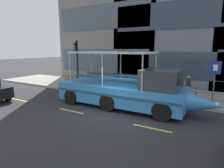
% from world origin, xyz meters
% --- Properties ---
extents(ground_plane, '(120.00, 120.00, 0.00)m').
position_xyz_m(ground_plane, '(0.00, 0.00, 0.00)').
color(ground_plane, '#2B2B2D').
extents(sidewalk, '(32.00, 4.80, 0.18)m').
position_xyz_m(sidewalk, '(0.00, 5.60, 0.09)').
color(sidewalk, gray).
rests_on(sidewalk, ground_plane).
extents(curb_edge, '(32.00, 0.18, 0.18)m').
position_xyz_m(curb_edge, '(0.00, 3.11, 0.09)').
color(curb_edge, '#B2ADA3').
rests_on(curb_edge, ground_plane).
extents(lane_centreline, '(25.80, 0.12, 0.01)m').
position_xyz_m(lane_centreline, '(-0.00, -0.94, 0.00)').
color(lane_centreline, '#DBD64C').
rests_on(lane_centreline, ground_plane).
extents(curb_guardrail, '(12.15, 0.09, 0.84)m').
position_xyz_m(curb_guardrail, '(-0.61, 3.45, 0.74)').
color(curb_guardrail, gray).
rests_on(curb_guardrail, sidewalk).
extents(traffic_light_pole, '(0.24, 0.46, 4.09)m').
position_xyz_m(traffic_light_pole, '(-5.99, 3.93, 2.66)').
color(traffic_light_pole, black).
rests_on(traffic_light_pole, sidewalk).
extents(parking_sign, '(0.60, 0.12, 2.64)m').
position_xyz_m(parking_sign, '(4.60, 3.96, 1.97)').
color(parking_sign, '#4C4F54').
rests_on(parking_sign, sidewalk).
extents(leaned_bicycle, '(1.74, 0.46, 0.96)m').
position_xyz_m(leaned_bicycle, '(-6.51, 3.80, 0.56)').
color(leaned_bicycle, black).
rests_on(leaned_bicycle, sidewalk).
extents(duck_tour_boat, '(9.73, 2.67, 3.36)m').
position_xyz_m(duck_tour_boat, '(0.17, 1.32, 1.07)').
color(duck_tour_boat, '#388CD1').
rests_on(duck_tour_boat, ground_plane).
extents(pedestrian_near_bow, '(0.38, 0.31, 1.56)m').
position_xyz_m(pedestrian_near_bow, '(3.03, 4.90, 1.12)').
color(pedestrian_near_bow, black).
rests_on(pedestrian_near_bow, sidewalk).
extents(pedestrian_mid_left, '(0.48, 0.22, 1.64)m').
position_xyz_m(pedestrian_mid_left, '(0.53, 4.45, 1.17)').
color(pedestrian_mid_left, '#1E2338').
rests_on(pedestrian_mid_left, sidewalk).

